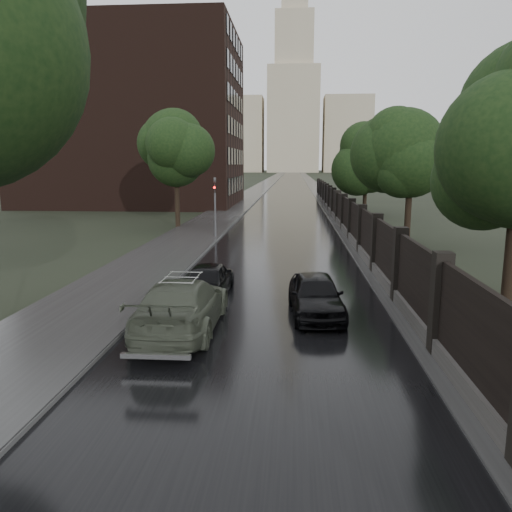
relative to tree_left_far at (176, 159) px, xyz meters
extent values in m
plane|color=black|center=(8.00, -30.00, -5.24)|extent=(800.00, 800.00, 0.00)
cube|color=black|center=(8.00, 160.00, -5.23)|extent=(8.00, 420.00, 0.02)
cube|color=#2D2D2D|center=(2.00, 160.00, -5.16)|extent=(4.00, 420.00, 0.16)
cube|color=#2D2D2D|center=(13.50, 160.00, -5.20)|extent=(3.00, 420.00, 0.08)
cube|color=#383533|center=(12.60, 2.00, -4.99)|extent=(0.40, 75.00, 0.50)
cube|color=black|center=(12.60, 2.00, -3.74)|extent=(0.15, 75.00, 2.00)
cube|color=black|center=(12.60, 40.00, -3.89)|extent=(0.45, 0.45, 2.70)
cylinder|color=black|center=(0.00, 0.00, -2.32)|extent=(0.36, 0.36, 5.85)
sphere|color=black|center=(0.00, 0.00, 0.02)|extent=(4.25, 4.25, 4.25)
cylinder|color=black|center=(15.50, -8.00, -2.48)|extent=(0.36, 0.36, 5.53)
sphere|color=black|center=(15.50, -8.00, -0.27)|extent=(4.08, 4.08, 4.08)
cylinder|color=black|center=(15.50, 10.00, -2.48)|extent=(0.36, 0.36, 5.53)
sphere|color=black|center=(15.50, 10.00, -0.27)|extent=(4.08, 4.08, 4.08)
cylinder|color=#59595E|center=(3.70, -5.00, -3.74)|extent=(0.12, 0.12, 3.00)
imported|color=#59595E|center=(3.70, -5.00, -1.74)|extent=(0.16, 0.20, 1.00)
sphere|color=#FF0C0C|center=(3.70, -5.15, -1.89)|extent=(0.14, 0.14, 0.14)
cube|color=black|center=(-10.00, 22.00, 4.76)|extent=(24.00, 18.00, 20.00)
cube|color=tan|center=(-24.00, 270.00, 16.76)|extent=(28.00, 22.00, 44.00)
cube|color=tan|center=(40.00, 270.00, 16.76)|extent=(28.00, 22.00, 44.00)
cube|color=tan|center=(8.00, 270.00, 24.76)|extent=(30.00, 30.00, 60.00)
cube|color=tan|center=(8.00, 270.00, 64.76)|extent=(22.00, 22.00, 40.00)
imported|color=#495040|center=(5.62, -23.59, -4.46)|extent=(2.19, 5.38, 1.56)
imported|color=black|center=(5.75, -19.52, -4.59)|extent=(1.55, 3.83, 1.30)
imported|color=black|center=(9.60, -21.82, -4.55)|extent=(1.93, 4.15, 1.38)
camera|label=1|loc=(8.85, -37.54, -0.39)|focal=35.00mm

